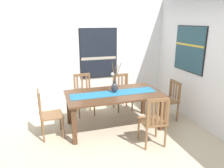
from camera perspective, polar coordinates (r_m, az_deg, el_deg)
The scene contains 13 objects.
ground_plane at distance 4.21m, azimuth 2.05°, elevation -14.41°, with size 6.40×6.40×0.03m, color beige.
wall_back at distance 5.46m, azimuth -4.39°, elevation 8.06°, with size 6.40×0.12×2.70m, color white.
wall_side at distance 4.66m, azimuth 24.44°, elevation 5.17°, with size 0.12×6.40×2.70m, color white.
dining_table at distance 4.35m, azimuth 0.50°, elevation -3.68°, with size 1.92×1.01×0.74m.
table_runner at distance 4.31m, azimuth 0.50°, elevation -2.44°, with size 1.76×0.36×0.01m, color #236B93.
centerpiece_vase at distance 4.32m, azimuth 0.68°, elevation -0.50°, with size 0.23×0.32×0.69m.
chair_0 at distance 5.09m, azimuth -7.55°, elevation -2.73°, with size 0.45×0.45×0.96m.
chair_1 at distance 3.83m, azimuth 11.15°, elevation -9.49°, with size 0.44×0.44×0.94m.
chair_2 at distance 4.94m, azimuth 14.99°, elevation -3.99°, with size 0.42×0.42×0.88m.
chair_3 at distance 4.21m, azimuth -16.80°, elevation -7.55°, with size 0.45×0.45×0.93m.
chair_4 at distance 5.34m, azimuth 2.72°, elevation -1.89°, with size 0.42×0.42×0.88m.
painting_on_back_wall at distance 5.41m, azimuth -3.61°, elevation 8.16°, with size 0.95×0.05×1.25m.
painting_on_side_wall at distance 5.00m, azimuth 20.03°, elevation 8.75°, with size 0.05×0.99×0.99m.
Camera 1 is at (-1.23, -3.40, 2.15)m, focal length 34.18 mm.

